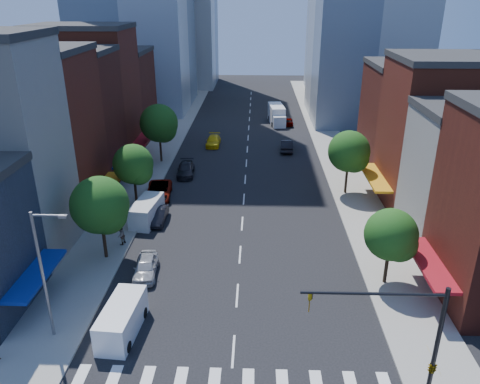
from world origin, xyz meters
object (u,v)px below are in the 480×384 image
at_px(parked_car_rear, 186,169).
at_px(box_truck, 277,115).
at_px(cargo_van_far, 146,212).
at_px(parked_car_front, 146,267).
at_px(parked_car_third, 159,191).
at_px(pedestrian_far, 121,236).
at_px(cargo_van_near, 121,321).
at_px(taxi, 213,141).
at_px(parked_car_second, 158,215).
at_px(traffic_car_far, 288,121).
at_px(traffic_car_oncoming, 287,145).

height_order(parked_car_rear, box_truck, box_truck).
height_order(cargo_van_far, box_truck, box_truck).
bearing_deg(parked_car_front, parked_car_third, 91.96).
bearing_deg(pedestrian_far, cargo_van_near, 36.32).
xyz_separation_m(cargo_van_far, box_truck, (14.34, 39.20, 0.35)).
relative_size(parked_car_rear, taxi, 1.03).
relative_size(parked_car_second, cargo_van_far, 0.78).
xyz_separation_m(parked_car_rear, pedestrian_far, (-3.24, -18.08, 0.29)).
bearing_deg(cargo_van_near, parked_car_third, 99.39).
bearing_deg(cargo_van_near, parked_car_second, 97.29).
relative_size(parked_car_front, parked_car_rear, 0.87).
xyz_separation_m(parked_car_front, traffic_car_far, (14.30, 47.43, -0.08)).
height_order(taxi, traffic_car_oncoming, traffic_car_oncoming).
relative_size(parked_car_front, cargo_van_near, 0.84).
relative_size(parked_car_rear, cargo_van_near, 0.96).
height_order(cargo_van_near, traffic_car_far, cargo_van_near).
height_order(parked_car_rear, cargo_van_far, cargo_van_far).
bearing_deg(parked_car_rear, box_truck, 60.86).
bearing_deg(traffic_car_far, traffic_car_oncoming, 87.26).
distance_m(parked_car_front, parked_car_third, 15.69).
xyz_separation_m(parked_car_second, box_truck, (13.19, 39.14, 0.76)).
bearing_deg(traffic_car_oncoming, cargo_van_far, 60.22).
bearing_deg(traffic_car_far, box_truck, -31.63).
xyz_separation_m(taxi, pedestrian_far, (-5.61, -30.55, 0.31)).
relative_size(parked_car_rear, box_truck, 0.65).
xyz_separation_m(parked_car_rear, cargo_van_far, (-2.02, -13.18, 0.36)).
xyz_separation_m(taxi, traffic_car_oncoming, (10.86, -2.13, 0.10)).
bearing_deg(traffic_car_oncoming, traffic_car_far, -91.08).
bearing_deg(cargo_van_far, parked_car_second, 10.21).
xyz_separation_m(parked_car_front, pedestrian_far, (-3.24, 4.63, 0.27)).
height_order(parked_car_front, parked_car_third, parked_car_third).
relative_size(parked_car_third, traffic_car_oncoming, 1.16).
xyz_separation_m(parked_car_third, cargo_van_far, (-0.02, -6.04, 0.29)).
distance_m(cargo_van_far, pedestrian_far, 5.04).
height_order(box_truck, pedestrian_far, box_truck).
xyz_separation_m(parked_car_front, parked_car_rear, (0.00, 22.70, -0.02)).
height_order(cargo_van_far, taxi, cargo_van_far).
bearing_deg(parked_car_second, parked_car_third, 100.25).
distance_m(traffic_car_oncoming, traffic_car_far, 14.43).
xyz_separation_m(parked_car_third, parked_car_rear, (2.00, 7.14, -0.07)).
distance_m(parked_car_rear, cargo_van_far, 13.34).
distance_m(taxi, box_truck, 16.83).
bearing_deg(box_truck, taxi, -132.37).
distance_m(parked_car_rear, cargo_van_near, 29.87).
relative_size(parked_car_rear, traffic_car_oncoming, 1.02).
distance_m(taxi, traffic_car_far, 17.11).
xyz_separation_m(parked_car_third, taxi, (4.37, 19.61, -0.09)).
relative_size(parked_car_second, parked_car_third, 0.73).
bearing_deg(parked_car_third, parked_car_rear, 68.89).
height_order(parked_car_second, taxi, taxi).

